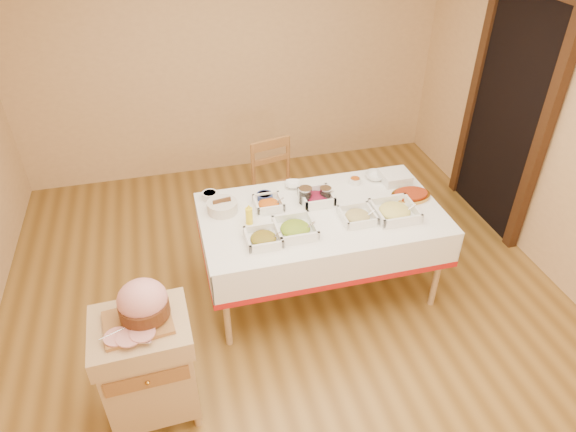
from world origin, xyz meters
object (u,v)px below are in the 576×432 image
Objects in this scene: preserve_jar_right at (325,195)px; mustard_bottle at (249,215)px; plate_stack at (395,177)px; butcher_cart at (148,363)px; dining_chair at (278,190)px; bread_basket at (222,206)px; brass_platter at (411,195)px; dining_table at (321,229)px; preserve_jar_left at (305,196)px; ham_on_board at (142,305)px.

mustard_bottle is at bearing -166.64° from preserve_jar_right.
plate_stack is (0.64, 0.13, -0.01)m from preserve_jar_right.
butcher_cart is 2.08m from dining_chair.
preserve_jar_right is at bearing 34.72° from butcher_cart.
bread_basket is 1.47m from brass_platter.
dining_chair is (1.22, 1.68, 0.02)m from butcher_cart.
preserve_jar_left is at bearing 117.67° from dining_table.
plate_stack is (0.72, 0.28, 0.20)m from dining_table.
mustard_bottle reaches higher than butcher_cart.
preserve_jar_left is 0.16m from preserve_jar_right.
butcher_cart is 0.87× the size of dining_chair.
butcher_cart is 1.23m from mustard_bottle.
butcher_cart is 1.28m from bread_basket.
butcher_cart is (-1.36, -0.85, -0.15)m from dining_table.
preserve_jar_right is 0.80m from bread_basket.
dining_chair is 0.80m from preserve_jar_right.
mustard_bottle is at bearing -178.81° from brass_platter.
plate_stack is 0.69× the size of brass_platter.
brass_platter is (0.67, -0.12, -0.03)m from preserve_jar_right.
mustard_bottle is at bearing -116.05° from dining_chair.
preserve_jar_left is 0.64m from bread_basket.
ham_on_board is 1.12m from mustard_bottle.
mustard_bottle is at bearing 46.76° from ham_on_board.
plate_stack reaches higher than butcher_cart.
butcher_cart is 2.39m from plate_stack.
dining_table is 0.79m from plate_stack.
brass_platter is (2.06, 0.84, -0.13)m from ham_on_board.
preserve_jar_right reaches higher than brass_platter.
preserve_jar_left reaches higher than preserve_jar_right.
dining_chair is 1.24m from brass_platter.
plate_stack is at bearing 12.41° from mustard_bottle.
brass_platter is at bearing 22.16° from ham_on_board.
dining_chair is 6.97× the size of preserve_jar_left.
ham_on_board reaches higher than brass_platter.
dining_table is 4.56× the size of ham_on_board.
plate_stack is at bearing 8.26° from preserve_jar_left.
ham_on_board is 1.81× the size of plate_stack.
butcher_cart is 0.46m from ham_on_board.
dining_table is at bearing -62.33° from preserve_jar_left.
preserve_jar_left is at bearing 38.30° from ham_on_board.
preserve_jar_left is 0.59× the size of plate_stack.
preserve_jar_left is 0.50m from mustard_bottle.
dining_chair is 7.88× the size of preserve_jar_right.
bread_basket reaches higher than dining_table.
preserve_jar_left is 0.84m from brass_platter.
dining_chair reaches higher than preserve_jar_left.
ham_on_board reaches higher than butcher_cart.
brass_platter is at bearing -84.61° from plate_stack.
brass_platter reaches higher than butcher_cart.
mustard_bottle is 0.52× the size of brass_platter.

